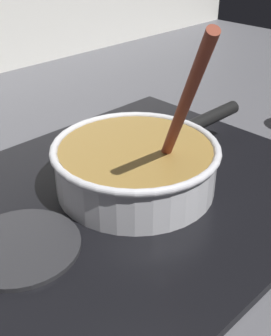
# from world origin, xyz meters

# --- Properties ---
(ground) EXTENTS (2.40, 1.60, 0.04)m
(ground) POSITION_xyz_m (0.00, 0.00, -0.02)
(ground) COLOR #4C4C51
(hob_plate) EXTENTS (0.56, 0.48, 0.01)m
(hob_plate) POSITION_xyz_m (0.11, 0.13, 0.01)
(hob_plate) COLOR black
(hob_plate) RESTS_ON ground
(burner_ring) EXTENTS (0.16, 0.16, 0.01)m
(burner_ring) POSITION_xyz_m (0.11, 0.13, 0.02)
(burner_ring) COLOR #592D0C
(burner_ring) RESTS_ON hob_plate
(spare_burner) EXTENTS (0.14, 0.14, 0.01)m
(spare_burner) POSITION_xyz_m (-0.08, 0.13, 0.01)
(spare_burner) COLOR #262628
(spare_burner) RESTS_ON hob_plate
(cooking_pan) EXTENTS (0.36, 0.28, 0.26)m
(cooking_pan) POSITION_xyz_m (0.12, 0.13, 0.05)
(cooking_pan) COLOR silver
(cooking_pan) RESTS_ON hob_plate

